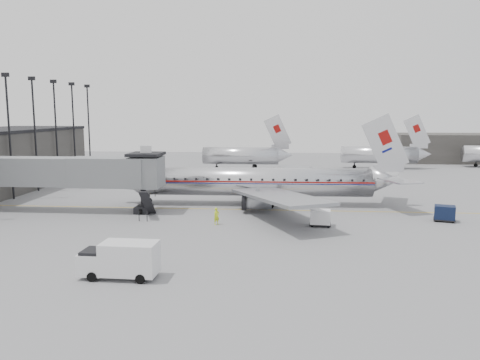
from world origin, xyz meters
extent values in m
plane|color=slate|center=(0.00, 0.00, 0.00)|extent=(160.00, 160.00, 0.00)
cube|color=#363431|center=(45.00, 60.00, 3.00)|extent=(30.00, 12.00, 6.00)
cube|color=gold|center=(3.00, 6.00, 0.01)|extent=(60.00, 0.15, 0.01)
cube|color=slate|center=(-22.00, 3.60, 4.30)|extent=(12.00, 2.80, 3.00)
cube|color=slate|center=(-13.00, 3.60, 4.30)|extent=(8.00, 3.00, 3.10)
cube|color=slate|center=(-9.00, 4.00, 4.30)|extent=(3.20, 3.60, 3.20)
cube|color=black|center=(-9.00, 4.00, 6.20)|extent=(3.40, 3.80, 0.30)
cube|color=white|center=(-9.00, 4.00, 6.70)|extent=(1.20, 0.15, 0.80)
cylinder|color=black|center=(-9.30, 3.60, 1.40)|extent=(0.56, 0.56, 2.80)
cube|color=black|center=(-9.30, 3.60, 0.35)|extent=(1.60, 2.20, 0.70)
cylinder|color=black|center=(-9.30, 2.60, 0.30)|extent=(0.30, 0.60, 0.60)
cylinder|color=black|center=(-9.30, 4.60, 0.30)|extent=(0.30, 0.60, 0.60)
cube|color=black|center=(-8.20, 1.30, 1.50)|extent=(0.90, 3.20, 2.90)
cylinder|color=black|center=(-27.50, 10.00, 7.50)|extent=(0.24, 0.24, 15.00)
cube|color=black|center=(-27.50, 10.00, 15.00)|extent=(0.90, 0.25, 0.50)
cylinder|color=black|center=(-27.50, 16.00, 7.50)|extent=(0.24, 0.24, 15.00)
cube|color=black|center=(-27.50, 16.00, 15.00)|extent=(0.90, 0.25, 0.50)
cylinder|color=black|center=(-27.50, 22.00, 7.50)|extent=(0.24, 0.24, 15.00)
cube|color=black|center=(-27.50, 22.00, 15.00)|extent=(0.90, 0.25, 0.50)
cylinder|color=black|center=(-27.50, 28.00, 7.50)|extent=(0.24, 0.24, 15.00)
cube|color=black|center=(-27.50, 28.00, 15.00)|extent=(0.90, 0.25, 0.50)
cylinder|color=black|center=(-27.50, 34.00, 7.50)|extent=(0.24, 0.24, 15.00)
cube|color=black|center=(-27.50, 34.00, 15.00)|extent=(0.90, 0.25, 0.50)
cylinder|color=silver|center=(-2.00, 42.00, 2.60)|extent=(14.00, 3.20, 3.20)
cube|color=silver|center=(4.80, 42.00, 7.00)|extent=(5.17, 0.26, 6.52)
cylinder|color=black|center=(-6.50, 42.00, 0.50)|extent=(0.24, 0.24, 1.00)
cylinder|color=silver|center=(24.00, 46.00, 2.60)|extent=(14.00, 3.20, 3.20)
cube|color=silver|center=(30.80, 46.00, 7.00)|extent=(5.17, 0.26, 6.52)
cylinder|color=black|center=(19.50, 46.00, 0.50)|extent=(0.24, 0.24, 1.00)
cylinder|color=black|center=(43.50, 50.00, 0.50)|extent=(0.24, 0.24, 1.00)
cylinder|color=silver|center=(2.27, 9.00, 2.66)|extent=(26.62, 3.75, 3.28)
cone|color=silver|center=(-12.34, 8.74, 2.66)|extent=(2.71, 3.32, 3.28)
cone|color=silver|center=(17.15, 9.27, 3.01)|extent=(3.60, 3.18, 3.11)
cube|color=maroon|center=(2.27, 9.00, 2.88)|extent=(26.62, 3.80, 0.16)
cube|color=#0B1062|center=(2.27, 9.00, 2.67)|extent=(26.62, 3.80, 0.09)
cube|color=silver|center=(16.88, 9.26, 7.08)|extent=(5.44, 0.36, 6.80)
cube|color=gray|center=(4.79, 17.02, 2.39)|extent=(10.01, 14.94, 1.05)
cube|color=gray|center=(5.07, 1.08, 2.39)|extent=(10.41, 14.90, 1.05)
cylinder|color=gray|center=(2.63, 13.61, 1.28)|extent=(3.04, 1.91, 1.86)
cylinder|color=gray|center=(2.80, 4.40, 1.28)|extent=(3.04, 1.91, 1.86)
cylinder|color=black|center=(-10.12, 8.78, 0.58)|extent=(0.18, 0.18, 1.15)
cylinder|color=black|center=(4.00, 11.33, 0.62)|extent=(0.23, 0.23, 1.24)
cylinder|color=black|center=(4.00, 11.33, 0.40)|extent=(0.89, 0.33, 0.89)
cylinder|color=black|center=(4.08, 6.73, 0.62)|extent=(0.23, 0.23, 1.24)
cylinder|color=black|center=(4.08, 6.73, 0.40)|extent=(0.89, 0.33, 0.89)
cube|color=silver|center=(-4.49, -16.02, 1.33)|extent=(3.60, 2.08, 2.07)
cube|color=silver|center=(-6.95, -15.94, 0.93)|extent=(1.63, 1.92, 1.38)
cube|color=black|center=(-6.95, -15.94, 1.53)|extent=(1.23, 1.71, 0.59)
cylinder|color=black|center=(-6.69, -16.83, 0.31)|extent=(0.64, 0.27, 0.63)
cylinder|color=black|center=(-6.63, -15.06, 0.31)|extent=(0.64, 0.27, 0.63)
cylinder|color=black|center=(-3.54, -16.94, 0.31)|extent=(0.64, 0.27, 0.63)
cylinder|color=black|center=(-3.48, -15.17, 0.31)|extent=(0.64, 0.27, 0.63)
cube|color=black|center=(21.23, 2.00, 0.89)|extent=(2.21, 1.90, 1.31)
cube|color=black|center=(21.23, 2.00, 0.19)|extent=(2.32, 2.01, 0.11)
cylinder|color=black|center=(20.34, 1.68, 0.14)|extent=(0.30, 0.19, 0.28)
cylinder|color=black|center=(21.78, 1.24, 0.14)|extent=(0.30, 0.19, 0.28)
cylinder|color=black|center=(20.67, 2.76, 0.14)|extent=(0.30, 0.19, 0.28)
cylinder|color=black|center=(22.11, 2.32, 0.14)|extent=(0.30, 0.19, 0.28)
cube|color=white|center=(8.93, -0.93, 0.88)|extent=(1.98, 1.56, 1.30)
cube|color=black|center=(8.93, -0.93, 0.19)|extent=(2.08, 1.66, 0.11)
cylinder|color=black|center=(8.14, -1.41, 0.14)|extent=(0.29, 0.14, 0.28)
cylinder|color=black|center=(9.61, -1.55, 0.14)|extent=(0.29, 0.14, 0.28)
cylinder|color=black|center=(8.24, -0.30, 0.14)|extent=(0.29, 0.14, 0.28)
cylinder|color=black|center=(9.72, -0.44, 0.14)|extent=(0.29, 0.14, 0.28)
imported|color=#CCE91B|center=(-0.84, -1.18, 0.82)|extent=(0.71, 0.68, 1.63)
camera|label=1|loc=(4.89, -44.21, 10.57)|focal=35.00mm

